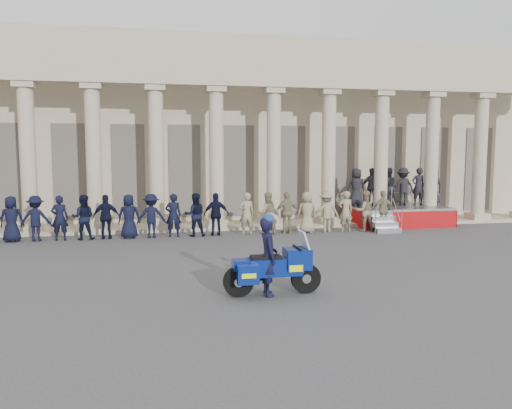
{
  "coord_description": "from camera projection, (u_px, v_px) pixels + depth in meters",
  "views": [
    {
      "loc": [
        -1.2,
        -14.04,
        3.38
      ],
      "look_at": [
        2.13,
        3.1,
        1.6
      ],
      "focal_mm": 35.0,
      "sensor_mm": 36.0,
      "label": 1
    }
  ],
  "objects": [
    {
      "name": "officer_rank",
      "position": [
        151.0,
        216.0,
        20.1
      ],
      "size": [
        20.62,
        0.67,
        1.78
      ],
      "color": "black",
      "rests_on": "ground"
    },
    {
      "name": "building",
      "position": [
        180.0,
        133.0,
        28.23
      ],
      "size": [
        40.0,
        12.5,
        9.0
      ],
      "color": "tan",
      "rests_on": "ground"
    },
    {
      "name": "rider",
      "position": [
        268.0,
        255.0,
        11.88
      ],
      "size": [
        0.46,
        0.69,
        1.98
      ],
      "rotation": [
        0.0,
        0.0,
        1.58
      ],
      "color": "black",
      "rests_on": "ground"
    },
    {
      "name": "ground",
      "position": [
        204.0,
        272.0,
        14.29
      ],
      "size": [
        90.0,
        90.0,
        0.0
      ],
      "primitive_type": "plane",
      "color": "#404042",
      "rests_on": "ground"
    },
    {
      "name": "motorcycle",
      "position": [
        273.0,
        268.0,
        11.94
      ],
      "size": [
        2.39,
        0.98,
        1.54
      ],
      "rotation": [
        0.0,
        0.0,
        0.01
      ],
      "color": "black",
      "rests_on": "ground"
    },
    {
      "name": "reviewing_stand",
      "position": [
        395.0,
        193.0,
        23.9
      ],
      "size": [
        4.89,
        4.19,
        2.71
      ],
      "color": "gray",
      "rests_on": "ground"
    }
  ]
}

